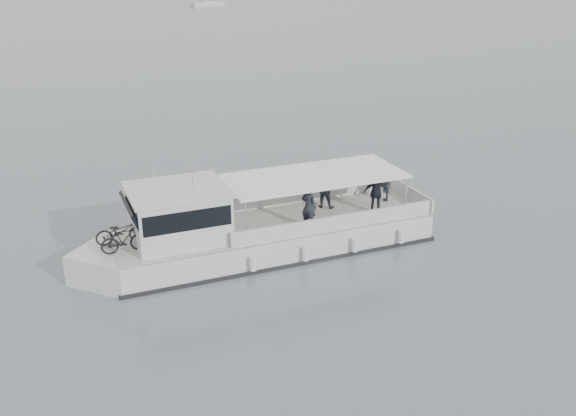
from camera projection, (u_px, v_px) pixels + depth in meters
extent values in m
plane|color=slate|center=(387.00, 208.00, 27.34)|extent=(1400.00, 1400.00, 0.00)
cube|color=silver|center=(275.00, 239.00, 23.40)|extent=(11.92, 5.34, 1.25)
cube|color=silver|center=(114.00, 266.00, 21.36)|extent=(3.06, 3.06, 1.25)
cube|color=beige|center=(274.00, 223.00, 23.17)|extent=(11.92, 5.34, 0.06)
cube|color=black|center=(275.00, 248.00, 23.55)|extent=(12.13, 5.49, 0.17)
cube|color=silver|center=(302.00, 195.00, 24.94)|extent=(7.55, 1.64, 0.58)
cube|color=silver|center=(336.00, 223.00, 22.41)|extent=(7.55, 1.64, 0.58)
cube|color=silver|center=(410.00, 194.00, 25.09)|extent=(0.71, 3.03, 0.58)
cube|color=silver|center=(179.00, 215.00, 21.62)|extent=(3.54, 3.16, 1.73)
cube|color=black|center=(134.00, 217.00, 21.03)|extent=(1.01, 2.46, 1.11)
cube|color=black|center=(178.00, 207.00, 21.51)|extent=(3.36, 3.16, 0.67)
cube|color=silver|center=(177.00, 190.00, 21.27)|extent=(3.76, 3.39, 0.10)
cube|color=white|center=(314.00, 176.00, 23.12)|extent=(6.99, 4.14, 0.08)
cylinder|color=silver|center=(246.00, 223.00, 21.17)|extent=(0.07, 0.07, 1.59)
cylinder|color=silver|center=(222.00, 196.00, 23.48)|extent=(0.07, 0.07, 1.59)
cylinder|color=silver|center=(405.00, 197.00, 23.36)|extent=(0.07, 0.07, 1.59)
cylinder|color=silver|center=(369.00, 175.00, 25.66)|extent=(0.07, 0.07, 1.59)
cylinder|color=silver|center=(151.00, 148.00, 21.34)|extent=(0.03, 0.03, 2.50)
cylinder|color=silver|center=(192.00, 164.00, 20.44)|extent=(0.03, 0.03, 2.12)
cylinder|color=silver|center=(253.00, 264.00, 21.42)|extent=(0.27, 0.27, 0.48)
cylinder|color=silver|center=(305.00, 254.00, 22.11)|extent=(0.27, 0.27, 0.48)
cylinder|color=silver|center=(355.00, 245.00, 22.79)|extent=(0.27, 0.27, 0.48)
cylinder|color=silver|center=(401.00, 236.00, 23.47)|extent=(0.27, 0.27, 0.48)
imported|color=black|center=(120.00, 231.00, 21.43)|extent=(1.73, 0.90, 0.87)
imported|color=black|center=(124.00, 239.00, 20.76)|extent=(1.58, 0.73, 0.91)
imported|color=#23262F|center=(309.00, 207.00, 22.47)|extent=(0.69, 0.69, 1.62)
imported|color=#23262F|center=(324.00, 188.00, 24.26)|extent=(0.97, 0.89, 1.62)
imported|color=#23262F|center=(377.00, 193.00, 23.74)|extent=(1.02, 0.67, 1.62)
imported|color=#23262F|center=(386.00, 181.00, 24.90)|extent=(0.93, 1.19, 1.62)
cube|color=silver|center=(207.00, 4.00, 125.16)|extent=(6.74, 4.41, 0.75)
cube|color=silver|center=(207.00, 3.00, 125.04)|extent=(2.78, 2.54, 0.45)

